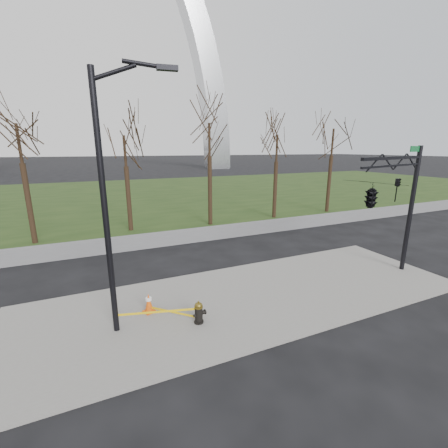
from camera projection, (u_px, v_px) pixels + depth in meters
name	position (u px, v px, depth m)	size (l,w,h in m)	color
ground	(251.00, 298.00, 12.06)	(500.00, 500.00, 0.00)	black
sidewalk	(251.00, 297.00, 12.05)	(18.00, 6.00, 0.10)	slate
grass_strip	(138.00, 195.00, 38.60)	(120.00, 40.00, 0.06)	#1C3112
guardrail	(190.00, 236.00, 19.03)	(60.00, 0.30, 0.90)	#59595B
gateway_arch	(100.00, 33.00, 70.44)	(66.00, 6.00, 65.00)	#B8BABF
tree_row	(127.00, 174.00, 20.43)	(39.81, 4.00, 8.37)	black
fire_hydrant	(199.00, 313.00, 10.08)	(0.50, 0.33, 0.80)	black
traffic_cone	(149.00, 303.00, 10.75)	(0.49, 0.49, 0.73)	#E3520B
street_light	(111.00, 190.00, 8.69)	(2.38, 0.55, 8.21)	black
traffic_signal_mast	(381.00, 193.00, 11.77)	(4.97, 2.54, 6.00)	black
caution_tape	(165.00, 312.00, 10.10)	(2.60, 1.39, 0.42)	#E2B60B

